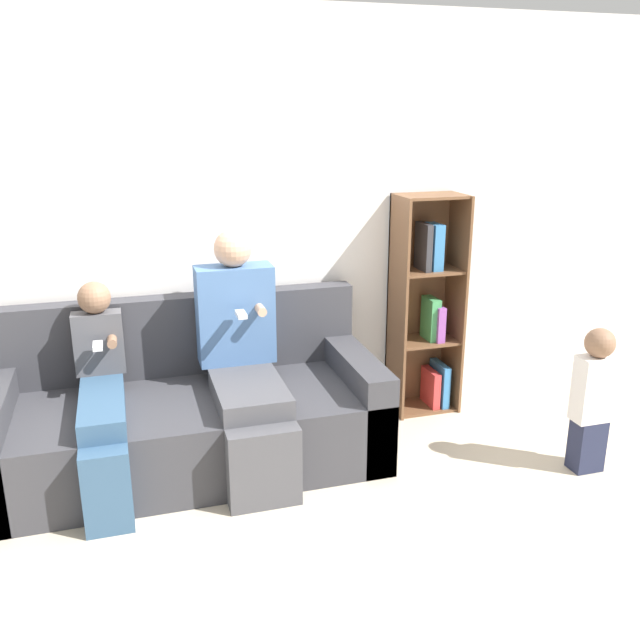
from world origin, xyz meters
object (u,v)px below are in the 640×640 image
toddler_standing (593,397)px  bookshelf (426,309)px  adult_seated (243,352)px  child_seated (101,395)px  couch (188,418)px

toddler_standing → bookshelf: 1.20m
adult_seated → child_seated: bearing=-174.6°
couch → adult_seated: bearing=-10.6°
couch → adult_seated: (0.32, -0.06, 0.39)m
child_seated → bookshelf: bookshelf is taller
child_seated → bookshelf: 2.12m
couch → toddler_standing: (2.14, -0.72, 0.16)m
child_seated → bookshelf: size_ratio=0.73×
adult_seated → bookshelf: (1.30, 0.39, 0.02)m
child_seated → bookshelf: bearing=12.6°
couch → bookshelf: bookshelf is taller
bookshelf → couch: bearing=-168.5°
couch → toddler_standing: bearing=-18.7°
child_seated → toddler_standing: size_ratio=1.26×
couch → bookshelf: (1.62, 0.33, 0.41)m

